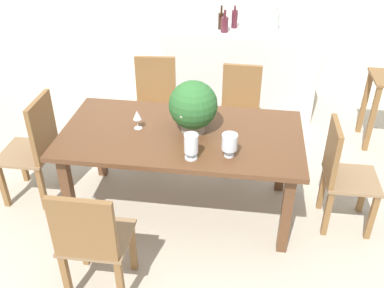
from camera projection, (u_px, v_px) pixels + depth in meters
ground_plane at (183, 206)px, 3.86m from camera, size 7.04×7.04×0.00m
dining_table at (182, 142)px, 3.49m from camera, size 1.90×0.99×0.76m
chair_near_left at (91, 240)px, 2.79m from camera, size 0.45×0.41×0.92m
chair_far_left at (155, 100)px, 4.45m from camera, size 0.47×0.45×0.95m
chair_head_end at (36, 145)px, 3.71m from camera, size 0.43×0.45×0.97m
chair_far_right at (240, 107)px, 4.35m from camera, size 0.42×0.42×0.92m
chair_foot_end at (341, 172)px, 3.42m from camera, size 0.42×0.41×0.92m
flower_centerpiece at (193, 106)px, 3.35m from camera, size 0.38×0.38×0.42m
crystal_vase_left at (191, 145)px, 3.07m from camera, size 0.10×0.10×0.20m
crystal_vase_center_near at (230, 143)px, 3.10m from camera, size 0.11×0.11×0.18m
wine_glass at (137, 116)px, 3.44m from camera, size 0.07×0.07×0.16m
kitchen_counter at (239, 70)px, 5.18m from camera, size 1.74×0.65×1.00m
wine_bottle_amber at (276, 21)px, 4.83m from camera, size 0.08×0.08×0.26m
wine_bottle_dark at (235, 19)px, 4.89m from camera, size 0.07×0.07×0.25m
wine_bottle_tall at (225, 24)px, 4.76m from camera, size 0.08×0.08×0.24m
wine_bottle_green at (221, 21)px, 4.85m from camera, size 0.07×0.07×0.26m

